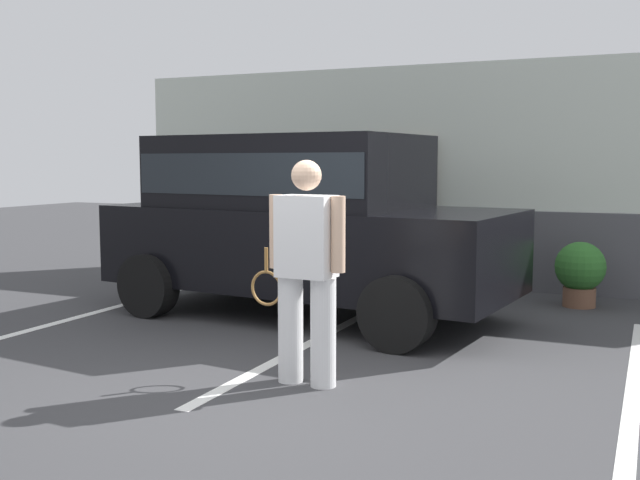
% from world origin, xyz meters
% --- Properties ---
extents(ground_plane, '(40.00, 40.00, 0.00)m').
position_xyz_m(ground_plane, '(0.00, 0.00, 0.00)').
color(ground_plane, '#38383A').
extents(parking_stripe_0, '(0.12, 4.40, 0.01)m').
position_xyz_m(parking_stripe_0, '(-3.25, 1.50, 0.00)').
color(parking_stripe_0, silver).
rests_on(parking_stripe_0, ground_plane).
extents(parking_stripe_1, '(0.12, 4.40, 0.01)m').
position_xyz_m(parking_stripe_1, '(-0.33, 1.50, 0.00)').
color(parking_stripe_1, silver).
rests_on(parking_stripe_1, ground_plane).
extents(parking_stripe_2, '(0.12, 4.40, 0.01)m').
position_xyz_m(parking_stripe_2, '(2.59, 1.50, 0.00)').
color(parking_stripe_2, silver).
rests_on(parking_stripe_2, ground_plane).
extents(house_frontage, '(9.96, 0.40, 3.12)m').
position_xyz_m(house_frontage, '(-0.01, 5.52, 1.47)').
color(house_frontage, silver).
rests_on(house_frontage, ground_plane).
extents(parked_suv, '(4.78, 2.57, 2.05)m').
position_xyz_m(parked_suv, '(-1.00, 2.65, 1.15)').
color(parked_suv, black).
rests_on(parked_suv, ground_plane).
extents(tennis_player_man, '(0.91, 0.30, 1.78)m').
position_xyz_m(tennis_player_man, '(0.20, 0.27, 0.92)').
color(tennis_player_man, white).
rests_on(tennis_player_man, ground_plane).
extents(potted_plant_by_porch, '(0.60, 0.60, 0.79)m').
position_xyz_m(potted_plant_by_porch, '(1.89, 4.50, 0.44)').
color(potted_plant_by_porch, brown).
rests_on(potted_plant_by_porch, ground_plane).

